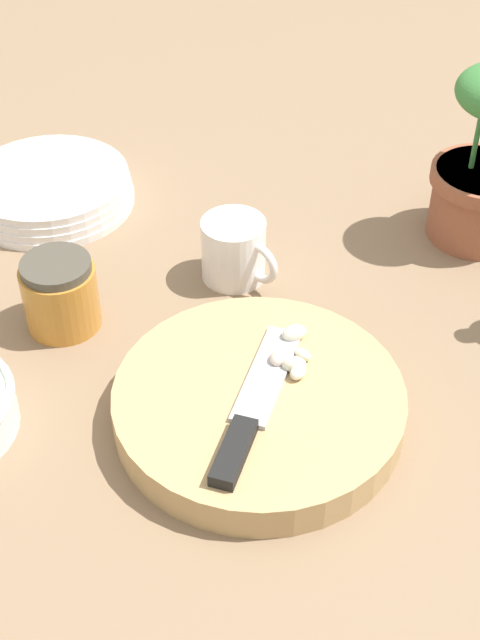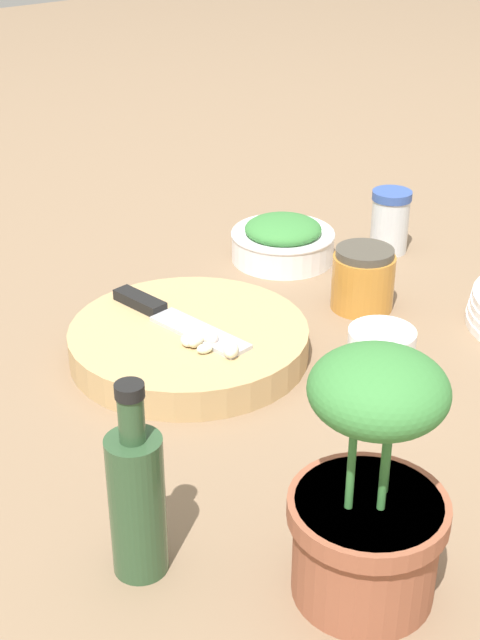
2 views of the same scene
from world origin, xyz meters
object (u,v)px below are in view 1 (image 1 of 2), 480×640
Objects in this scene: cutting_board at (259,405)px; honey_jar at (60,294)px; garlic_cloves at (292,353)px; chef_knife at (252,411)px; coffee_mug at (235,250)px; plate_stack at (50,190)px.

cutting_board is 0.24m from honey_jar.
garlic_cloves reaches higher than cutting_board.
honey_jar reaches higher than chef_knife.
coffee_mug reaches higher than cutting_board.
plate_stack is (-0.38, 0.27, -0.02)m from chef_knife.
honey_jar is (-0.24, 0.05, 0.02)m from cutting_board.
coffee_mug is at bearing 45.99° from honey_jar.
honey_jar is (0.13, -0.19, 0.02)m from plate_stack.
cutting_board is at bearing -104.18° from garlic_cloves.
garlic_cloves is 0.25m from honey_jar.
coffee_mug reaches higher than plate_stack.
chef_knife is at bearing -81.54° from cutting_board.
honey_jar reaches higher than plate_stack.
plate_stack is at bearing 169.64° from coffee_mug.
honey_jar is (-0.25, -0.00, -0.00)m from garlic_cloves.
coffee_mug is 0.20m from honey_jar.
coffee_mug is at bearing 111.42° from chef_knife.
garlic_cloves is at bearing -26.09° from plate_stack.
cutting_board is 1.31× the size of plate_stack.
coffee_mug reaches higher than chef_knife.
coffee_mug is 0.47× the size of plate_stack.
cutting_board is at bearing 93.79° from chef_knife.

